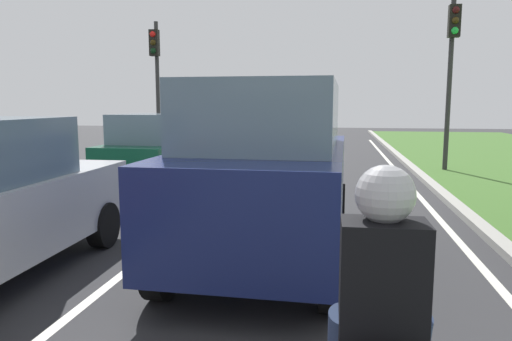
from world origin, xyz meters
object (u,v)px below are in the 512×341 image
Objects in this scene: car_suv_ahead at (268,171)px; car_hatchback_far at (155,151)px; rider_person at (382,279)px; traffic_light_near_right at (452,56)px; traffic_light_overhead_left at (156,68)px.

car_suv_ahead is 6.16m from car_hatchback_far.
traffic_light_near_right reaches higher than rider_person.
rider_person is 15.77m from traffic_light_overhead_left.
rider_person is at bearing -61.20° from car_hatchback_far.
rider_person is (4.62, -8.80, 0.31)m from car_hatchback_far.
traffic_light_near_right reaches higher than car_suv_ahead.
traffic_light_overhead_left is at bearing 114.00° from rider_person.
traffic_light_near_right is (7.60, 3.80, 2.52)m from car_hatchback_far.
car_suv_ahead reaches higher than rider_person.
car_suv_ahead is 1.21× the size of car_hatchback_far.
car_hatchback_far is 9.94m from rider_person.
traffic_light_overhead_left is (-2.01, 5.35, 2.40)m from car_hatchback_far.
traffic_light_near_right is at bearing 75.58° from rider_person.
traffic_light_near_right is at bearing -9.13° from traffic_light_overhead_left.
car_hatchback_far reaches higher than rider_person.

